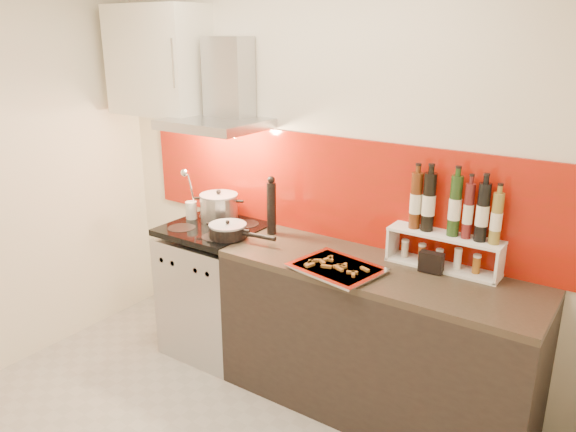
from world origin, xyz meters
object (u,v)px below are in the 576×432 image
Objects in this scene: saute_pan at (229,231)px; baking_tray at (337,268)px; range_stove at (216,290)px; counter at (374,340)px; pepper_mill at (271,206)px; stock_pot at (219,207)px.

baking_tray is at bearing -3.58° from saute_pan.
range_stove is at bearing 155.31° from saute_pan.
counter is 1.04m from pepper_mill.
baking_tray is (1.03, -0.15, 0.47)m from range_stove.
baking_tray is (1.06, -0.26, -0.09)m from stock_pot.
range_stove is 0.57m from stock_pot.
range_stove is 1.74× the size of baking_tray.
pepper_mill reaches higher than range_stove.
counter is 1.36m from stock_pot.
baking_tray is at bearing -13.71° from stock_pot.
pepper_mill is at bearing 156.62° from baking_tray.
stock_pot is at bearing 141.22° from saute_pan.
pepper_mill is (0.17, 0.23, 0.13)m from saute_pan.
stock_pot reaches higher than baking_tray.
pepper_mill is (-0.81, 0.12, 0.63)m from counter.
stock_pot is at bearing 166.29° from baking_tray.
saute_pan is (0.22, -0.10, 0.51)m from range_stove.
saute_pan is (-0.98, -0.11, 0.50)m from counter.
baking_tray is at bearing -137.98° from counter.
stock_pot is at bearing 175.27° from counter.
baking_tray is at bearing -23.38° from pepper_mill.
baking_tray reaches higher than range_stove.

